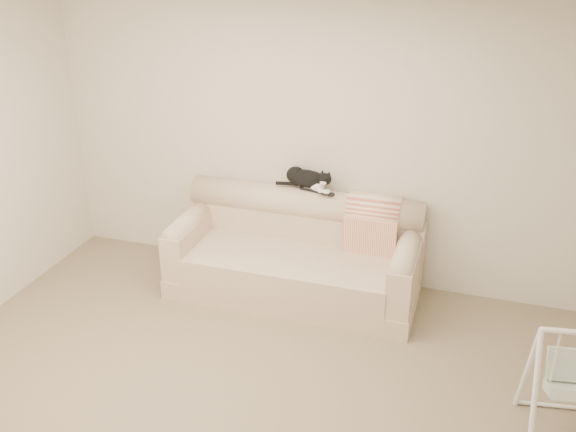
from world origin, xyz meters
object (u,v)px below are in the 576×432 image
Objects in this scene: sofa at (296,255)px; tuxedo_cat at (308,179)px; baby_swing at (569,383)px; remote_a at (310,189)px; remote_b at (325,193)px.

tuxedo_cat reaches higher than sofa.
tuxedo_cat reaches higher than baby_swing.
sofa is 0.61m from remote_a.
sofa is 4.12× the size of tuxedo_cat.
remote_b is at bearing 144.52° from baby_swing.
remote_b is 2.50m from baby_swing.
baby_swing is at bearing -29.02° from sofa.
remote_a is at bearing 78.67° from sofa.
sofa reaches higher than baby_swing.
sofa is 0.63m from remote_b.
tuxedo_cat is at bearing 84.72° from sofa.
sofa is 2.51m from baby_swing.
remote_a is at bearing -35.85° from tuxedo_cat.
remote_a is at bearing 167.19° from remote_b.
baby_swing is (2.20, -1.22, 0.06)m from sofa.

